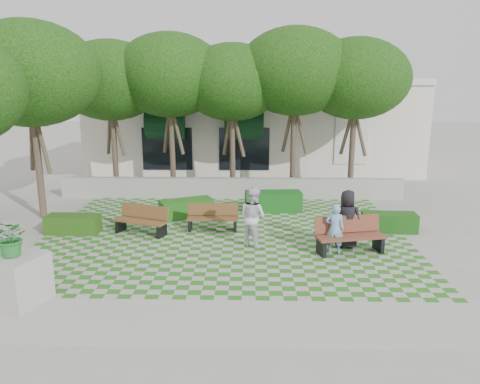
{
  "coord_description": "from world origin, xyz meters",
  "views": [
    {
      "loc": [
        0.88,
        -13.86,
        5.09
      ],
      "look_at": [
        0.5,
        1.5,
        1.4
      ],
      "focal_mm": 35.0,
      "sensor_mm": 36.0,
      "label": 1
    }
  ],
  "objects_px": {
    "person_dark": "(347,219)",
    "hedge_east": "(389,222)",
    "hedge_west": "(73,224)",
    "hedge_midright": "(273,201)",
    "planter_front": "(15,269)",
    "person_blue": "(335,229)",
    "person_white": "(253,217)",
    "bench_mid": "(213,218)",
    "bench_east": "(350,236)",
    "bench_west": "(142,220)",
    "hedge_midleft": "(186,208)"
  },
  "relations": [
    {
      "from": "hedge_midleft",
      "to": "person_white",
      "type": "bearing_deg",
      "value": -50.75
    },
    {
      "from": "hedge_east",
      "to": "hedge_west",
      "type": "relative_size",
      "value": 1.02
    },
    {
      "from": "bench_west",
      "to": "planter_front",
      "type": "height_order",
      "value": "planter_front"
    },
    {
      "from": "bench_mid",
      "to": "person_blue",
      "type": "bearing_deg",
      "value": -29.73
    },
    {
      "from": "person_dark",
      "to": "bench_west",
      "type": "bearing_deg",
      "value": 1.99
    },
    {
      "from": "bench_mid",
      "to": "person_white",
      "type": "height_order",
      "value": "person_white"
    },
    {
      "from": "hedge_midleft",
      "to": "hedge_west",
      "type": "xyz_separation_m",
      "value": [
        -3.61,
        -1.97,
        -0.03
      ]
    },
    {
      "from": "hedge_west",
      "to": "person_white",
      "type": "distance_m",
      "value": 6.25
    },
    {
      "from": "hedge_west",
      "to": "hedge_east",
      "type": "bearing_deg",
      "value": 2.45
    },
    {
      "from": "person_white",
      "to": "hedge_midleft",
      "type": "bearing_deg",
      "value": -9.5
    },
    {
      "from": "bench_east",
      "to": "hedge_west",
      "type": "xyz_separation_m",
      "value": [
        -9.03,
        1.6,
        -0.21
      ]
    },
    {
      "from": "person_white",
      "to": "bench_east",
      "type": "bearing_deg",
      "value": -148.4
    },
    {
      "from": "bench_west",
      "to": "hedge_west",
      "type": "bearing_deg",
      "value": -159.35
    },
    {
      "from": "person_dark",
      "to": "planter_front",
      "type": "bearing_deg",
      "value": 37.09
    },
    {
      "from": "hedge_midright",
      "to": "person_blue",
      "type": "bearing_deg",
      "value": -70.86
    },
    {
      "from": "person_dark",
      "to": "person_white",
      "type": "distance_m",
      "value": 2.9
    },
    {
      "from": "bench_mid",
      "to": "person_white",
      "type": "relative_size",
      "value": 0.93
    },
    {
      "from": "bench_west",
      "to": "hedge_midright",
      "type": "relative_size",
      "value": 0.88
    },
    {
      "from": "bench_mid",
      "to": "person_white",
      "type": "xyz_separation_m",
      "value": [
        1.39,
        -1.54,
        0.5
      ]
    },
    {
      "from": "bench_mid",
      "to": "person_white",
      "type": "bearing_deg",
      "value": -48.41
    },
    {
      "from": "bench_mid",
      "to": "person_blue",
      "type": "distance_m",
      "value": 4.4
    },
    {
      "from": "hedge_midleft",
      "to": "person_blue",
      "type": "bearing_deg",
      "value": -36.65
    },
    {
      "from": "hedge_midright",
      "to": "planter_front",
      "type": "xyz_separation_m",
      "value": [
        -6.33,
        -8.05,
        0.44
      ]
    },
    {
      "from": "bench_west",
      "to": "hedge_midleft",
      "type": "bearing_deg",
      "value": 78.61
    },
    {
      "from": "hedge_east",
      "to": "planter_front",
      "type": "xyz_separation_m",
      "value": [
        -10.21,
        -5.56,
        0.51
      ]
    },
    {
      "from": "bench_west",
      "to": "hedge_midleft",
      "type": "height_order",
      "value": "bench_west"
    },
    {
      "from": "bench_west",
      "to": "hedge_east",
      "type": "xyz_separation_m",
      "value": [
        8.46,
        0.47,
        -0.15
      ]
    },
    {
      "from": "hedge_midright",
      "to": "hedge_west",
      "type": "relative_size",
      "value": 1.24
    },
    {
      "from": "hedge_midleft",
      "to": "planter_front",
      "type": "distance_m",
      "value": 7.7
    },
    {
      "from": "hedge_west",
      "to": "person_dark",
      "type": "xyz_separation_m",
      "value": [
        9.01,
        -1.2,
        0.61
      ]
    },
    {
      "from": "hedge_midright",
      "to": "planter_front",
      "type": "bearing_deg",
      "value": -128.19
    },
    {
      "from": "hedge_west",
      "to": "person_blue",
      "type": "height_order",
      "value": "person_blue"
    },
    {
      "from": "bench_west",
      "to": "hedge_west",
      "type": "height_order",
      "value": "bench_west"
    },
    {
      "from": "hedge_midleft",
      "to": "hedge_east",
      "type": "bearing_deg",
      "value": -11.81
    },
    {
      "from": "bench_west",
      "to": "person_dark",
      "type": "height_order",
      "value": "person_dark"
    },
    {
      "from": "planter_front",
      "to": "person_white",
      "type": "xyz_separation_m",
      "value": [
        5.51,
        4.0,
        0.11
      ]
    },
    {
      "from": "bench_east",
      "to": "person_blue",
      "type": "relative_size",
      "value": 1.41
    },
    {
      "from": "planter_front",
      "to": "bench_east",
      "type": "bearing_deg",
      "value": 22.58
    },
    {
      "from": "hedge_east",
      "to": "hedge_midright",
      "type": "distance_m",
      "value": 4.61
    },
    {
      "from": "planter_front",
      "to": "person_white",
      "type": "height_order",
      "value": "planter_front"
    },
    {
      "from": "bench_mid",
      "to": "hedge_midright",
      "type": "xyz_separation_m",
      "value": [
        2.21,
        2.51,
        -0.06
      ]
    },
    {
      "from": "bench_east",
      "to": "person_dark",
      "type": "height_order",
      "value": "person_dark"
    },
    {
      "from": "hedge_west",
      "to": "person_dark",
      "type": "relative_size",
      "value": 0.97
    },
    {
      "from": "hedge_midright",
      "to": "hedge_west",
      "type": "bearing_deg",
      "value": -157.0
    },
    {
      "from": "bench_east",
      "to": "hedge_west",
      "type": "distance_m",
      "value": 9.18
    },
    {
      "from": "bench_west",
      "to": "hedge_east",
      "type": "height_order",
      "value": "bench_west"
    },
    {
      "from": "person_white",
      "to": "bench_mid",
      "type": "bearing_deg",
      "value": -6.77
    },
    {
      "from": "person_dark",
      "to": "hedge_east",
      "type": "bearing_deg",
      "value": -125.15
    },
    {
      "from": "planter_front",
      "to": "person_blue",
      "type": "bearing_deg",
      "value": 23.09
    },
    {
      "from": "bench_east",
      "to": "person_blue",
      "type": "distance_m",
      "value": 0.55
    }
  ]
}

